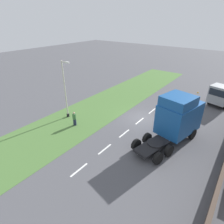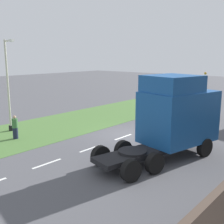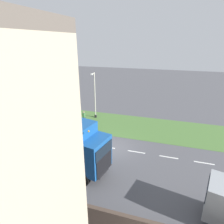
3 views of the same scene
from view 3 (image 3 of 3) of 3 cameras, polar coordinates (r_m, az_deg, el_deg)
ground_plane at (r=20.27m, az=0.37°, el=-10.95°), size 120.00×120.00×0.00m
grass_verge at (r=25.39m, az=4.22°, el=-4.02°), size 7.00×44.00×0.01m
lane_markings at (r=20.45m, az=-1.54°, el=-10.64°), size 0.16×21.00×0.00m
boundary_wall at (r=13.34m, az=-12.08°, el=-27.54°), size 0.25×24.00×1.68m
lorry_cab at (r=16.17m, az=-9.72°, el=-10.88°), size 4.13×7.73×4.65m
parked_car at (r=14.08m, az=-30.02°, el=-26.63°), size 1.96×4.62×1.92m
lamp_post at (r=26.84m, az=-5.26°, el=4.33°), size 1.28×0.32×6.64m
pedestrian at (r=26.19m, az=-8.53°, el=-1.54°), size 0.39×0.39×1.61m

